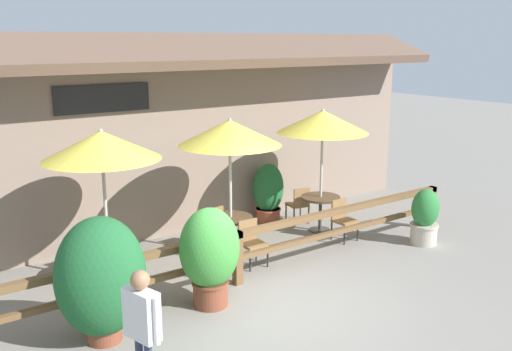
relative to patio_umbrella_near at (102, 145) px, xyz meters
name	(u,v)px	position (x,y,z in m)	size (l,w,h in m)	color
ground_plane	(275,307)	(1.77, -2.38, -2.41)	(60.00, 60.00, 0.00)	gray
building_facade	(155,136)	(1.77, 1.73, -0.24)	(14.28, 1.49, 4.23)	gray
patio_railing	(238,246)	(1.77, -1.33, -1.71)	(10.40, 0.14, 0.95)	brown
patio_umbrella_near	(102,145)	(0.00, 0.00, 0.00)	(1.94, 1.94, 2.69)	#B7B2A8
dining_table_near	(108,249)	(0.00, 0.00, -1.79)	(0.85, 0.85, 0.78)	#4C3826
chair_near_streetside	(120,270)	(-0.06, -0.63, -1.94)	(0.44, 0.44, 0.85)	olive
chair_near_wallside	(98,246)	(0.05, 0.63, -1.94)	(0.48, 0.48, 0.85)	olive
patio_umbrella_middle	(230,133)	(2.41, -0.13, 0.00)	(1.94, 1.94, 2.69)	#B7B2A8
dining_table_middle	(231,225)	(2.41, -0.13, -1.79)	(0.85, 0.85, 0.78)	#4C3826
chair_middle_streetside	(251,241)	(2.45, -0.76, -1.94)	(0.44, 0.44, 0.85)	olive
chair_middle_wallside	(212,224)	(2.36, 0.51, -1.94)	(0.46, 0.46, 0.85)	olive
patio_umbrella_far	(323,122)	(4.78, -0.05, 0.00)	(1.94, 1.94, 2.69)	#B7B2A8
dining_table_far	(320,204)	(4.78, -0.05, -1.79)	(0.85, 0.85, 0.78)	#4C3826
chair_far_streetside	(343,218)	(4.80, -0.73, -1.94)	(0.43, 0.43, 0.85)	olive
chair_far_wallside	(299,203)	(4.75, 0.64, -1.94)	(0.49, 0.49, 0.85)	olive
potted_plant_small_flowering	(210,253)	(0.97, -1.75, -1.53)	(0.96, 0.87, 1.60)	brown
potted_plant_tall_tropical	(425,217)	(5.98, -1.88, -1.83)	(0.59, 0.57, 1.16)	#B7AD99
potted_plant_corner_fern	(101,278)	(-0.79, -1.82, -1.47)	(1.24, 1.12, 1.80)	brown
potted_plant_entrance_palm	(268,192)	(4.28, 1.17, -1.72)	(0.73, 0.66, 1.36)	#9E4C33
pedestrian	(142,319)	(-0.91, -3.43, -1.36)	(0.31, 0.56, 1.63)	#2D334C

